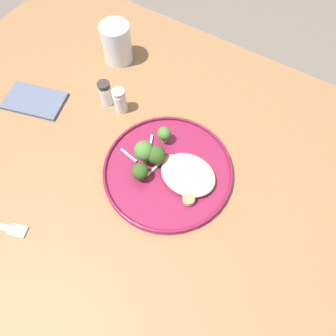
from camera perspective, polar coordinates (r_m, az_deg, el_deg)
ground at (r=1.38m, az=-1.55°, el=-16.02°), size 6.00×6.00×0.00m
wooden_dining_table at (r=0.75m, az=-2.76°, el=-5.77°), size 1.40×1.00×0.74m
dinner_plate at (r=0.68m, az=-0.00°, el=-0.45°), size 0.29×0.29×0.02m
noodle_bed at (r=0.66m, az=3.75°, el=-1.22°), size 0.12×0.10×0.03m
seared_scallop_center_golden at (r=0.64m, az=3.87°, el=-5.83°), size 0.03×0.03×0.02m
seared_scallop_front_small at (r=0.66m, az=2.76°, el=-1.46°), size 0.02×0.02×0.02m
seared_scallop_tiny_bay at (r=0.68m, az=0.48°, el=1.41°), size 0.03×0.03×0.01m
seared_scallop_left_edge at (r=0.66m, az=6.00°, el=-2.99°), size 0.03×0.03×0.01m
seared_scallop_large_seared at (r=0.66m, az=4.89°, el=-1.65°), size 0.03×0.03×0.02m
broccoli_floret_rear_charred at (r=0.66m, az=-2.25°, el=2.45°), size 0.04×0.04×0.06m
broccoli_floret_center_pile at (r=0.66m, az=-4.50°, el=3.17°), size 0.04×0.04×0.07m
broccoli_floret_beside_noodles at (r=0.65m, az=-5.16°, el=-0.54°), size 0.04×0.04×0.05m
broccoli_floret_small_sprig at (r=0.70m, az=-0.74°, el=6.38°), size 0.03×0.03×0.05m
onion_sliver_long_sliver at (r=0.68m, az=-2.53°, el=-0.06°), size 0.01×0.05×0.00m
onion_sliver_pale_crescent at (r=0.70m, az=-7.37°, el=2.38°), size 0.05×0.01×0.00m
onion_sliver_short_strip at (r=0.70m, az=-2.13°, el=2.87°), size 0.04×0.02×0.00m
onion_sliver_curled_piece at (r=0.71m, az=-3.29°, el=4.31°), size 0.03×0.05×0.00m
water_glass at (r=0.89m, az=-9.46°, el=21.61°), size 0.08×0.08×0.10m
folded_napkin at (r=0.87m, az=-23.60°, el=11.44°), size 0.17×0.13×0.01m
salt_shaker at (r=0.77m, az=-8.94°, el=12.29°), size 0.03×0.03×0.07m
pepper_shaker at (r=0.79m, az=-11.55°, el=13.49°), size 0.03×0.03×0.07m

